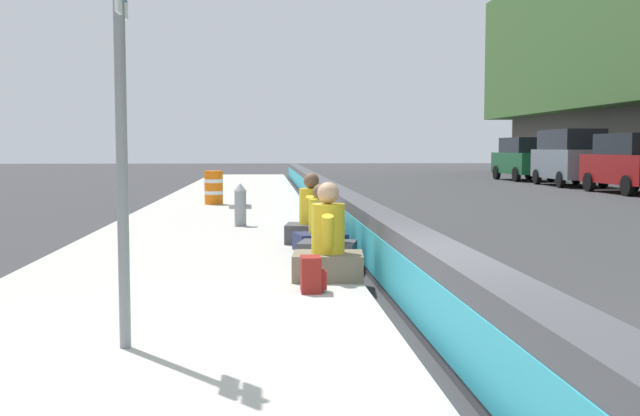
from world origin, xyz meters
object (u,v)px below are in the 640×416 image
object	(u,v)px
fire_hydrant	(240,204)
backpack	(312,275)
parked_car_midline	(632,163)
parked_car_far	(570,156)
route_sign_post	(121,87)
seated_person_rear	(320,230)
seated_person_far	(311,221)
construction_barrel	(214,187)
parked_car_farther	(523,158)
seated_person_foreground	(328,249)
seated_person_middle	(328,238)

from	to	relation	value
fire_hydrant	backpack	xyz separation A→B (m)	(-7.37, -1.01, -0.25)
parked_car_midline	parked_car_far	distance (m)	5.88
route_sign_post	seated_person_rear	distance (m)	6.27
parked_car_midline	seated_person_far	bearing A→B (deg)	139.65
construction_barrel	parked_car_midline	xyz separation A→B (m)	(6.33, -15.32, 0.56)
parked_car_farther	seated_person_rear	bearing A→B (deg)	155.57
seated_person_foreground	parked_car_midline	xyz separation A→B (m)	(19.04, -13.11, 0.67)
parked_car_midline	parked_car_farther	bearing A→B (deg)	0.64
parked_car_midline	parked_car_far	world-z (taller)	parked_car_far
fire_hydrant	seated_person_foreground	size ratio (longest dim) A/B	0.74
seated_person_middle	construction_barrel	xyz separation A→B (m)	(11.32, 2.31, 0.14)
construction_barrel	seated_person_foreground	bearing A→B (deg)	-170.16
seated_person_middle	parked_car_far	distance (m)	26.88
seated_person_middle	parked_car_midline	xyz separation A→B (m)	(17.65, -13.01, 0.71)
parked_car_far	parked_car_midline	bearing A→B (deg)	-179.56
fire_hydrant	seated_person_middle	world-z (taller)	seated_person_middle
route_sign_post	seated_person_far	distance (m)	7.22
seated_person_rear	seated_person_far	size ratio (longest dim) A/B	0.88
seated_person_rear	fire_hydrant	bearing A→B (deg)	18.87
seated_person_foreground	parked_car_midline	world-z (taller)	parked_car_midline
fire_hydrant	seated_person_rear	world-z (taller)	seated_person_rear
construction_barrel	parked_car_midline	world-z (taller)	parked_car_midline
seated_person_middle	parked_car_farther	xyz separation A→B (m)	(29.54, -12.87, 0.71)
seated_person_middle	construction_barrel	size ratio (longest dim) A/B	1.13
construction_barrel	parked_car_midline	size ratio (longest dim) A/B	0.20
parked_car_midline	route_sign_post	bearing A→B (deg)	145.92
route_sign_post	construction_barrel	xyz separation A→B (m)	(15.84, 0.32, -1.59)
seated_person_foreground	fire_hydrant	bearing A→B (deg)	10.98
seated_person_foreground	parked_car_farther	size ratio (longest dim) A/B	0.24
seated_person_middle	seated_person_rear	xyz separation A→B (m)	(1.17, 0.02, -0.01)
seated_person_foreground	seated_person_far	xyz separation A→B (m)	(3.62, -0.02, -0.00)
seated_person_middle	parked_car_farther	distance (m)	32.23
seated_person_middle	backpack	world-z (taller)	seated_person_middle
seated_person_middle	construction_barrel	bearing A→B (deg)	11.54
construction_barrel	route_sign_post	bearing A→B (deg)	-178.84
seated_person_middle	parked_car_farther	size ratio (longest dim) A/B	0.22
seated_person_far	parked_car_farther	xyz separation A→B (m)	(27.30, -12.96, 0.67)
backpack	construction_barrel	xyz separation A→B (m)	(13.56, 1.95, 0.28)
seated_person_far	backpack	bearing A→B (deg)	176.60
seated_person_middle	seated_person_far	world-z (taller)	seated_person_far
construction_barrel	parked_car_farther	bearing A→B (deg)	-39.81
seated_person_far	backpack	distance (m)	4.49
route_sign_post	parked_car_far	bearing A→B (deg)	-28.06
route_sign_post	backpack	xyz separation A→B (m)	(2.28, -1.63, -1.88)
seated_person_far	construction_barrel	world-z (taller)	seated_person_far
seated_person_rear	parked_car_far	bearing A→B (deg)	-30.13
seated_person_foreground	parked_car_far	world-z (taller)	parked_car_far
seated_person_far	parked_car_midline	bearing A→B (deg)	-40.35
route_sign_post	seated_person_rear	xyz separation A→B (m)	(5.69, -1.97, -1.75)
seated_person_far	parked_car_midline	distance (m)	20.24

